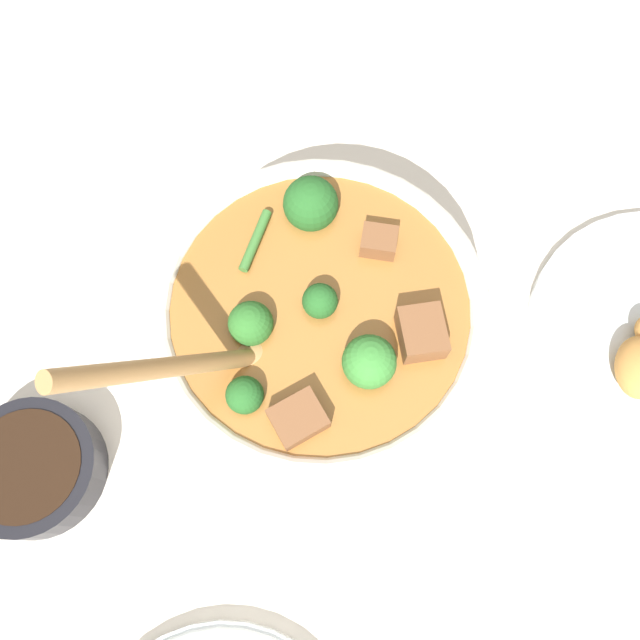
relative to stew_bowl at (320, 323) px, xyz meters
name	(u,v)px	position (x,y,z in m)	size (l,w,h in m)	color
ground_plane	(320,346)	(0.00, 0.00, -0.06)	(4.00, 4.00, 0.00)	silver
stew_bowl	(320,323)	(0.00, 0.00, 0.00)	(0.28, 0.24, 0.23)	white
condiment_bowl	(32,468)	(0.24, -0.05, -0.04)	(0.10, 0.10, 0.04)	black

